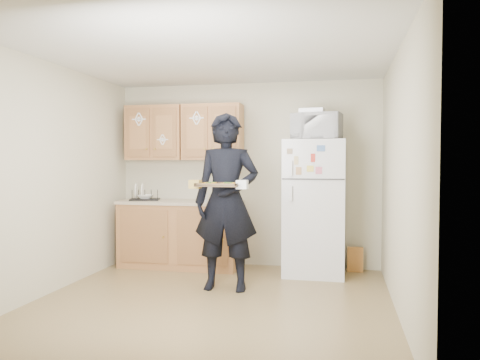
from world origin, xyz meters
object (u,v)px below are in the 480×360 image
refrigerator (314,207)px  person (227,202)px  dish_rack (145,194)px  baking_tray (218,185)px  microwave (317,127)px

refrigerator → person: size_ratio=0.86×
person → dish_rack: (-1.39, 0.95, -0.01)m
baking_tray → microwave: (0.96, 1.16, 0.68)m
baking_tray → dish_rack: 1.87m
refrigerator → baking_tray: (-0.93, -1.21, 0.33)m
dish_rack → refrigerator: bearing=-0.8°
person → refrigerator: bearing=42.4°
microwave → dish_rack: bearing=-173.0°
baking_tray → microwave: microwave is taller
person → baking_tray: (-0.01, -0.30, 0.20)m
microwave → person: bearing=-128.6°
refrigerator → person: (-0.92, -0.91, 0.13)m
person → dish_rack: 1.68m
refrigerator → baking_tray: size_ratio=3.83×
person → baking_tray: person is taller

